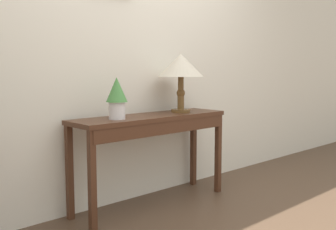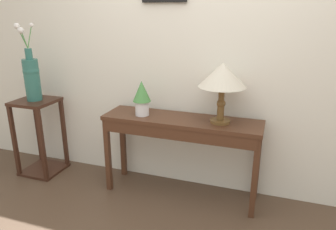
{
  "view_description": "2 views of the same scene",
  "coord_description": "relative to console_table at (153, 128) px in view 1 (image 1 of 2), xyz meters",
  "views": [
    {
      "loc": [
        -2.13,
        -1.34,
        1.1
      ],
      "look_at": [
        0.13,
        1.1,
        0.72
      ],
      "focal_mm": 42.32,
      "sensor_mm": 36.0,
      "label": 1
    },
    {
      "loc": [
        0.65,
        -1.41,
        1.62
      ],
      "look_at": [
        -0.19,
        1.02,
        0.77
      ],
      "focal_mm": 33.86,
      "sensor_mm": 36.0,
      "label": 2
    }
  ],
  "objects": [
    {
      "name": "back_wall_with_art",
      "position": [
        0.08,
        0.3,
        0.76
      ],
      "size": [
        9.0,
        0.13,
        2.8
      ],
      "color": "silver",
      "rests_on": "ground"
    },
    {
      "name": "table_lamp",
      "position": [
        0.33,
        0.02,
        0.49
      ],
      "size": [
        0.39,
        0.39,
        0.5
      ],
      "color": "brown",
      "rests_on": "console_table"
    },
    {
      "name": "potted_plant_on_console",
      "position": [
        -0.36,
        -0.01,
        0.28
      ],
      "size": [
        0.16,
        0.16,
        0.31
      ],
      "color": "silver",
      "rests_on": "console_table"
    },
    {
      "name": "console_table",
      "position": [
        0.0,
        0.0,
        0.0
      ],
      "size": [
        1.38,
        0.37,
        0.74
      ],
      "color": "#472819",
      "rests_on": "ground"
    }
  ]
}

